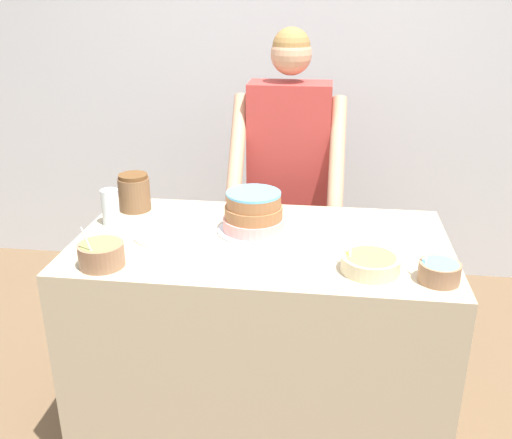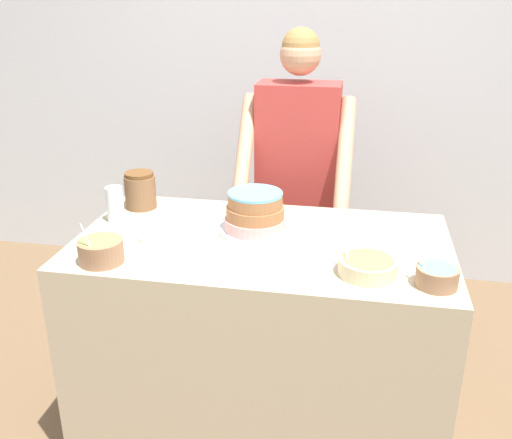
# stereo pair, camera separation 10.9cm
# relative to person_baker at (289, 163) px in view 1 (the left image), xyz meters

# --- Properties ---
(wall_back) EXTENTS (10.00, 0.05, 2.60)m
(wall_back) POSITION_rel_person_baker_xyz_m (-0.05, 0.84, 0.31)
(wall_back) COLOR silver
(wall_back) RESTS_ON ground_plane
(counter) EXTENTS (1.47, 0.81, 0.90)m
(counter) POSITION_rel_person_baker_xyz_m (-0.05, -0.78, -0.54)
(counter) COLOR tan
(counter) RESTS_ON ground_plane
(person_baker) EXTENTS (0.56, 0.47, 1.66)m
(person_baker) POSITION_rel_person_baker_xyz_m (0.00, 0.00, 0.00)
(person_baker) COLOR #2D2D38
(person_baker) RESTS_ON ground_plane
(cake) EXTENTS (0.30, 0.30, 0.17)m
(cake) POSITION_rel_person_baker_xyz_m (-0.09, -0.70, -0.01)
(cake) COLOR silver
(cake) RESTS_ON counter
(frosting_bowl_blue) EXTENTS (0.14, 0.14, 0.14)m
(frosting_bowl_blue) POSITION_rel_person_baker_xyz_m (0.59, -1.05, -0.05)
(frosting_bowl_blue) COLOR #936B4C
(frosting_bowl_blue) RESTS_ON counter
(frosting_bowl_yellow) EXTENTS (0.21, 0.21, 0.14)m
(frosting_bowl_yellow) POSITION_rel_person_baker_xyz_m (0.36, -1.00, -0.06)
(frosting_bowl_yellow) COLOR beige
(frosting_bowl_yellow) RESTS_ON counter
(frosting_bowl_olive) EXTENTS (0.16, 0.16, 0.17)m
(frosting_bowl_olive) POSITION_rel_person_baker_xyz_m (-0.58, -1.08, -0.04)
(frosting_bowl_olive) COLOR #936B4C
(frosting_bowl_olive) RESTS_ON counter
(drinking_glass) EXTENTS (0.07, 0.07, 0.15)m
(drinking_glass) POSITION_rel_person_baker_xyz_m (-0.69, -0.70, -0.01)
(drinking_glass) COLOR silver
(drinking_glass) RESTS_ON counter
(ceramic_plate) EXTENTS (0.23, 0.23, 0.01)m
(ceramic_plate) POSITION_rel_person_baker_xyz_m (-0.44, -0.81, -0.08)
(ceramic_plate) COLOR white
(ceramic_plate) RESTS_ON counter
(stoneware_jar) EXTENTS (0.14, 0.14, 0.17)m
(stoneware_jar) POSITION_rel_person_baker_xyz_m (-0.65, -0.53, -0.01)
(stoneware_jar) COLOR brown
(stoneware_jar) RESTS_ON counter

